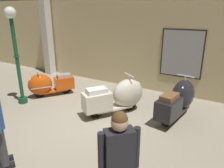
{
  "coord_description": "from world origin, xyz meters",
  "views": [
    {
      "loc": [
        3.24,
        -3.8,
        2.86
      ],
      "look_at": [
        0.1,
        1.56,
        0.72
      ],
      "focal_mm": 34.22,
      "sensor_mm": 36.0,
      "label": 1
    }
  ],
  "objects_px": {
    "scooter_2": "(179,99)",
    "visitor_1": "(119,160)",
    "lamppost": "(15,47)",
    "scooter_1": "(119,96)",
    "scooter_0": "(48,84)"
  },
  "relations": [
    {
      "from": "scooter_2",
      "to": "visitor_1",
      "type": "bearing_deg",
      "value": -170.78
    },
    {
      "from": "lamppost",
      "to": "visitor_1",
      "type": "xyz_separation_m",
      "value": [
        4.67,
        -1.99,
        -0.86
      ]
    },
    {
      "from": "scooter_0",
      "to": "scooter_2",
      "type": "height_order",
      "value": "scooter_2"
    },
    {
      "from": "scooter_2",
      "to": "lamppost",
      "type": "bearing_deg",
      "value": 117.89
    },
    {
      "from": "scooter_2",
      "to": "lamppost",
      "type": "xyz_separation_m",
      "value": [
        -4.6,
        -1.65,
        1.32
      ]
    },
    {
      "from": "scooter_1",
      "to": "visitor_1",
      "type": "bearing_deg",
      "value": -117.32
    },
    {
      "from": "scooter_1",
      "to": "lamppost",
      "type": "bearing_deg",
      "value": 141.66
    },
    {
      "from": "lamppost",
      "to": "scooter_1",
      "type": "bearing_deg",
      "value": 17.68
    },
    {
      "from": "scooter_1",
      "to": "scooter_2",
      "type": "bearing_deg",
      "value": -32.48
    },
    {
      "from": "scooter_0",
      "to": "lamppost",
      "type": "xyz_separation_m",
      "value": [
        -0.28,
        -0.85,
        1.4
      ]
    },
    {
      "from": "scooter_2",
      "to": "lamppost",
      "type": "distance_m",
      "value": 5.06
    },
    {
      "from": "scooter_1",
      "to": "visitor_1",
      "type": "height_order",
      "value": "visitor_1"
    },
    {
      "from": "lamppost",
      "to": "visitor_1",
      "type": "height_order",
      "value": "lamppost"
    },
    {
      "from": "scooter_2",
      "to": "lamppost",
      "type": "relative_size",
      "value": 0.64
    },
    {
      "from": "scooter_2",
      "to": "visitor_1",
      "type": "height_order",
      "value": "visitor_1"
    }
  ]
}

